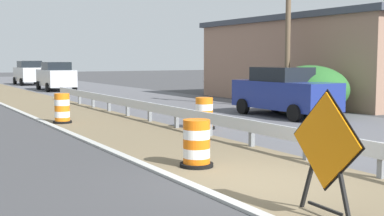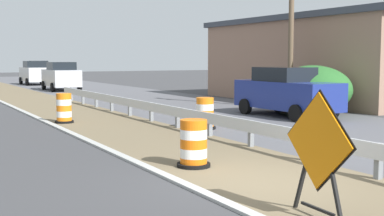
{
  "view_description": "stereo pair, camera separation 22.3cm",
  "coord_description": "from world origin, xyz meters",
  "px_view_note": "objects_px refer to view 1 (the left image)",
  "views": [
    {
      "loc": [
        -5.81,
        -7.39,
        2.3
      ],
      "look_at": [
        1.65,
        5.45,
        0.86
      ],
      "focal_mm": 47.75,
      "sensor_mm": 36.0,
      "label": 1
    },
    {
      "loc": [
        -5.61,
        -7.51,
        2.3
      ],
      "look_at": [
        1.65,
        5.45,
        0.86
      ],
      "focal_mm": 47.75,
      "sensor_mm": 36.0,
      "label": 2
    }
  ],
  "objects_px": {
    "car_lead_near_lane": "(29,73)",
    "car_trailing_near_lane": "(33,70)",
    "car_mid_far_lane": "(284,92)",
    "utility_pole_near": "(288,26)",
    "traffic_barrel_close": "(204,115)",
    "traffic_barrel_nearest": "(197,146)",
    "car_lead_far_lane": "(56,76)",
    "traffic_barrel_mid": "(62,110)",
    "warning_sign_diamond": "(326,147)"
  },
  "relations": [
    {
      "from": "traffic_barrel_nearest",
      "to": "utility_pole_near",
      "type": "bearing_deg",
      "value": 41.38
    },
    {
      "from": "traffic_barrel_nearest",
      "to": "utility_pole_near",
      "type": "xyz_separation_m",
      "value": [
        10.15,
        8.95,
        3.34
      ]
    },
    {
      "from": "traffic_barrel_nearest",
      "to": "utility_pole_near",
      "type": "distance_m",
      "value": 13.94
    },
    {
      "from": "car_lead_near_lane",
      "to": "utility_pole_near",
      "type": "xyz_separation_m",
      "value": [
        5.56,
        -27.62,
        2.75
      ]
    },
    {
      "from": "car_lead_far_lane",
      "to": "utility_pole_near",
      "type": "height_order",
      "value": "utility_pole_near"
    },
    {
      "from": "warning_sign_diamond",
      "to": "traffic_barrel_close",
      "type": "xyz_separation_m",
      "value": [
        3.34,
        8.8,
        -0.57
      ]
    },
    {
      "from": "traffic_barrel_nearest",
      "to": "car_mid_far_lane",
      "type": "relative_size",
      "value": 0.21
    },
    {
      "from": "traffic_barrel_mid",
      "to": "car_trailing_near_lane",
      "type": "height_order",
      "value": "car_trailing_near_lane"
    },
    {
      "from": "car_mid_far_lane",
      "to": "utility_pole_near",
      "type": "height_order",
      "value": "utility_pole_near"
    },
    {
      "from": "warning_sign_diamond",
      "to": "car_lead_near_lane",
      "type": "bearing_deg",
      "value": -93.45
    },
    {
      "from": "car_trailing_near_lane",
      "to": "car_mid_far_lane",
      "type": "height_order",
      "value": "car_trailing_near_lane"
    },
    {
      "from": "warning_sign_diamond",
      "to": "utility_pole_near",
      "type": "relative_size",
      "value": 0.26
    },
    {
      "from": "utility_pole_near",
      "to": "car_lead_far_lane",
      "type": "bearing_deg",
      "value": 107.03
    },
    {
      "from": "car_lead_near_lane",
      "to": "car_trailing_near_lane",
      "type": "xyz_separation_m",
      "value": [
        2.85,
        10.98,
        -0.01
      ]
    },
    {
      "from": "traffic_barrel_mid",
      "to": "traffic_barrel_nearest",
      "type": "bearing_deg",
      "value": -87.46
    },
    {
      "from": "car_lead_far_lane",
      "to": "utility_pole_near",
      "type": "xyz_separation_m",
      "value": [
        5.66,
        -18.47,
        2.77
      ]
    },
    {
      "from": "car_lead_near_lane",
      "to": "traffic_barrel_nearest",
      "type": "bearing_deg",
      "value": 172.72
    },
    {
      "from": "traffic_barrel_mid",
      "to": "car_trailing_near_lane",
      "type": "xyz_separation_m",
      "value": [
        7.83,
        38.79,
        0.55
      ]
    },
    {
      "from": "traffic_barrel_nearest",
      "to": "car_mid_far_lane",
      "type": "distance_m",
      "value": 10.22
    },
    {
      "from": "car_trailing_near_lane",
      "to": "warning_sign_diamond",
      "type": "bearing_deg",
      "value": -9.16
    },
    {
      "from": "warning_sign_diamond",
      "to": "car_lead_near_lane",
      "type": "relative_size",
      "value": 0.45
    },
    {
      "from": "traffic_barrel_mid",
      "to": "car_lead_far_lane",
      "type": "xyz_separation_m",
      "value": [
        4.88,
        18.68,
        0.54
      ]
    },
    {
      "from": "warning_sign_diamond",
      "to": "car_mid_far_lane",
      "type": "xyz_separation_m",
      "value": [
        8.03,
        10.37,
        -0.05
      ]
    },
    {
      "from": "warning_sign_diamond",
      "to": "traffic_barrel_nearest",
      "type": "height_order",
      "value": "warning_sign_diamond"
    },
    {
      "from": "utility_pole_near",
      "to": "traffic_barrel_close",
      "type": "bearing_deg",
      "value": -149.89
    },
    {
      "from": "traffic_barrel_nearest",
      "to": "traffic_barrel_mid",
      "type": "height_order",
      "value": "traffic_barrel_mid"
    },
    {
      "from": "traffic_barrel_mid",
      "to": "utility_pole_near",
      "type": "bearing_deg",
      "value": 1.09
    },
    {
      "from": "car_lead_near_lane",
      "to": "car_lead_far_lane",
      "type": "distance_m",
      "value": 9.14
    },
    {
      "from": "traffic_barrel_nearest",
      "to": "car_lead_far_lane",
      "type": "bearing_deg",
      "value": 80.69
    },
    {
      "from": "car_trailing_near_lane",
      "to": "utility_pole_near",
      "type": "relative_size",
      "value": 0.58
    },
    {
      "from": "car_trailing_near_lane",
      "to": "utility_pole_near",
      "type": "height_order",
      "value": "utility_pole_near"
    },
    {
      "from": "warning_sign_diamond",
      "to": "car_lead_near_lane",
      "type": "height_order",
      "value": "car_lead_near_lane"
    },
    {
      "from": "traffic_barrel_close",
      "to": "car_mid_far_lane",
      "type": "bearing_deg",
      "value": 18.44
    },
    {
      "from": "traffic_barrel_nearest",
      "to": "car_lead_far_lane",
      "type": "relative_size",
      "value": 0.22
    },
    {
      "from": "traffic_barrel_close",
      "to": "traffic_barrel_mid",
      "type": "relative_size",
      "value": 0.97
    },
    {
      "from": "traffic_barrel_close",
      "to": "traffic_barrel_nearest",
      "type": "bearing_deg",
      "value": -123.08
    },
    {
      "from": "traffic_barrel_close",
      "to": "traffic_barrel_mid",
      "type": "xyz_separation_m",
      "value": [
        -3.59,
        3.83,
        0.01
      ]
    },
    {
      "from": "car_lead_near_lane",
      "to": "car_mid_far_lane",
      "type": "relative_size",
      "value": 0.88
    },
    {
      "from": "traffic_barrel_close",
      "to": "utility_pole_near",
      "type": "xyz_separation_m",
      "value": [
        6.95,
        4.03,
        3.33
      ]
    },
    {
      "from": "car_lead_near_lane",
      "to": "car_trailing_near_lane",
      "type": "distance_m",
      "value": 11.34
    },
    {
      "from": "warning_sign_diamond",
      "to": "car_lead_far_lane",
      "type": "distance_m",
      "value": 31.65
    },
    {
      "from": "utility_pole_near",
      "to": "car_trailing_near_lane",
      "type": "bearing_deg",
      "value": 94.02
    },
    {
      "from": "car_lead_near_lane",
      "to": "car_trailing_near_lane",
      "type": "height_order",
      "value": "car_lead_near_lane"
    },
    {
      "from": "traffic_barrel_mid",
      "to": "car_mid_far_lane",
      "type": "distance_m",
      "value": 8.6
    },
    {
      "from": "traffic_barrel_close",
      "to": "utility_pole_near",
      "type": "relative_size",
      "value": 0.14
    },
    {
      "from": "utility_pole_near",
      "to": "traffic_barrel_nearest",
      "type": "bearing_deg",
      "value": -138.62
    },
    {
      "from": "traffic_barrel_nearest",
      "to": "traffic_barrel_close",
      "type": "height_order",
      "value": "traffic_barrel_close"
    },
    {
      "from": "warning_sign_diamond",
      "to": "traffic_barrel_nearest",
      "type": "bearing_deg",
      "value": -88.8
    },
    {
      "from": "traffic_barrel_close",
      "to": "car_trailing_near_lane",
      "type": "relative_size",
      "value": 0.24
    },
    {
      "from": "car_mid_far_lane",
      "to": "utility_pole_near",
      "type": "relative_size",
      "value": 0.65
    }
  ]
}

